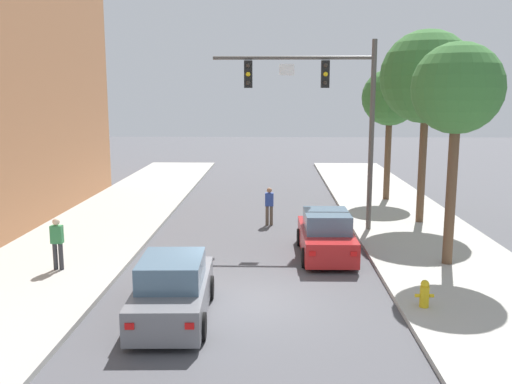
# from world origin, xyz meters

# --- Properties ---
(ground_plane) EXTENTS (120.00, 120.00, 0.00)m
(ground_plane) POSITION_xyz_m (0.00, 0.00, 0.00)
(ground_plane) COLOR #4C4C51
(sidewalk_left) EXTENTS (5.00, 60.00, 0.15)m
(sidewalk_left) POSITION_xyz_m (-6.50, 0.00, 0.07)
(sidewalk_left) COLOR #A8A59E
(sidewalk_left) RESTS_ON ground
(sidewalk_right) EXTENTS (5.00, 60.00, 0.15)m
(sidewalk_right) POSITION_xyz_m (6.50, 0.00, 0.07)
(sidewalk_right) COLOR #A8A59E
(sidewalk_right) RESTS_ON ground
(traffic_signal_mast) EXTENTS (6.35, 0.38, 7.50)m
(traffic_signal_mast) POSITION_xyz_m (2.82, 7.77, 5.33)
(traffic_signal_mast) COLOR #514C47
(traffic_signal_mast) RESTS_ON sidewalk_right
(car_lead_red) EXTENTS (1.88, 4.26, 1.60)m
(car_lead_red) POSITION_xyz_m (2.55, 4.35, 0.72)
(car_lead_red) COLOR #B21E1E
(car_lead_red) RESTS_ON ground
(car_following_grey) EXTENTS (1.96, 4.30, 1.60)m
(car_following_grey) POSITION_xyz_m (-1.77, -1.22, 0.72)
(car_following_grey) COLOR slate
(car_following_grey) RESTS_ON ground
(pedestrian_sidewalk_left_walker) EXTENTS (0.36, 0.22, 1.64)m
(pedestrian_sidewalk_left_walker) POSITION_xyz_m (-5.97, 2.11, 1.06)
(pedestrian_sidewalk_left_walker) COLOR #333338
(pedestrian_sidewalk_left_walker) RESTS_ON sidewalk_left
(pedestrian_crossing_road) EXTENTS (0.36, 0.22, 1.64)m
(pedestrian_crossing_road) POSITION_xyz_m (0.56, 8.92, 0.91)
(pedestrian_crossing_road) COLOR brown
(pedestrian_crossing_road) RESTS_ON ground
(fire_hydrant) EXTENTS (0.48, 0.24, 0.72)m
(fire_hydrant) POSITION_xyz_m (4.61, -0.67, 0.51)
(fire_hydrant) COLOR gold
(fire_hydrant) RESTS_ON sidewalk_right
(street_tree_nearest) EXTENTS (2.82, 2.82, 6.99)m
(street_tree_nearest) POSITION_xyz_m (6.36, 3.14, 5.67)
(street_tree_nearest) COLOR brown
(street_tree_nearest) RESTS_ON sidewalk_right
(street_tree_second) EXTENTS (3.84, 3.84, 8.04)m
(street_tree_second) POSITION_xyz_m (7.03, 9.18, 6.24)
(street_tree_second) COLOR brown
(street_tree_second) RESTS_ON sidewalk_right
(street_tree_third) EXTENTS (2.87, 2.87, 6.70)m
(street_tree_third) POSITION_xyz_m (6.64, 14.42, 5.36)
(street_tree_third) COLOR brown
(street_tree_third) RESTS_ON sidewalk_right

